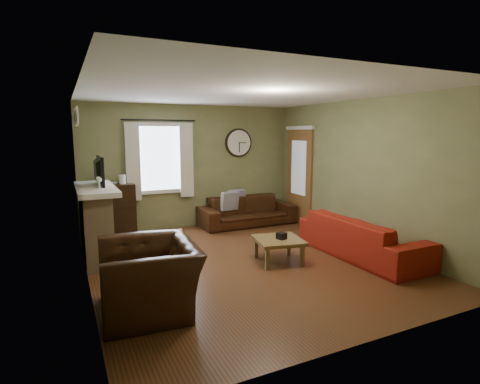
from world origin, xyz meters
name	(u,v)px	position (x,y,z in m)	size (l,w,h in m)	color
floor	(245,261)	(0.00, 0.00, 0.00)	(4.60, 5.20, 0.00)	#4E2C17
ceiling	(246,93)	(0.00, 0.00, 2.60)	(4.60, 5.20, 0.00)	white
wall_left	(83,189)	(-2.30, 0.00, 1.30)	(0.00, 5.20, 2.60)	olive
wall_right	(360,173)	(2.30, 0.00, 1.30)	(0.00, 5.20, 2.60)	olive
wall_back	(192,167)	(0.00, 2.60, 1.30)	(4.60, 0.00, 2.60)	olive
wall_front	(372,211)	(0.00, -2.60, 1.30)	(4.60, 0.00, 2.60)	olive
fireplace	(96,226)	(-2.10, 1.15, 0.55)	(0.40, 1.40, 1.10)	tan
firebox	(109,239)	(-1.91, 1.15, 0.30)	(0.04, 0.60, 0.55)	black
mantel	(96,189)	(-2.07, 1.15, 1.14)	(0.58, 1.60, 0.08)	white
tv	(95,174)	(-2.05, 1.30, 1.35)	(0.60, 0.08, 0.35)	black
tv_screen	(100,171)	(-1.97, 1.30, 1.41)	(0.02, 0.62, 0.36)	#994C3F
medallion_left	(77,116)	(-2.28, 0.80, 2.25)	(0.28, 0.28, 0.03)	white
medallion_mid	(76,117)	(-2.28, 1.15, 2.25)	(0.28, 0.28, 0.03)	white
medallion_right	(75,118)	(-2.28, 1.50, 2.25)	(0.28, 0.28, 0.03)	white
window_pane	(159,158)	(-0.70, 2.58, 1.50)	(1.00, 0.02, 1.30)	silver
curtain_rod	(159,120)	(-0.70, 2.48, 2.27)	(0.03, 0.03, 1.50)	black
curtain_left	(133,162)	(-1.25, 2.48, 1.45)	(0.28, 0.04, 1.55)	beige
curtain_right	(187,160)	(-0.15, 2.48, 1.45)	(0.28, 0.04, 1.55)	beige
wall_clock	(239,143)	(1.10, 2.55, 1.80)	(0.64, 0.06, 0.64)	white
door	(299,177)	(2.27, 1.85, 1.05)	(0.05, 0.90, 2.10)	brown
bookshelf	(112,211)	(-1.71, 2.39, 0.52)	(0.87, 0.37, 1.04)	black
book	(110,188)	(-1.70, 2.48, 0.96)	(0.17, 0.24, 0.02)	brown
sofa_brown	(247,211)	(1.12, 2.16, 0.31)	(2.12, 0.83, 0.62)	black
pillow_left	(236,199)	(0.97, 2.41, 0.55)	(0.42, 0.13, 0.42)	gray
pillow_right	(230,201)	(0.73, 2.25, 0.55)	(0.40, 0.12, 0.40)	gray
sofa_red	(362,237)	(1.84, -0.59, 0.33)	(2.27, 0.89, 0.66)	maroon
armchair	(149,277)	(-1.71, -1.00, 0.39)	(1.20, 1.05, 0.78)	black
coffee_table	(278,250)	(0.47, -0.24, 0.19)	(0.70, 0.70, 0.37)	brown
tissue_box	(281,237)	(0.50, -0.27, 0.40)	(0.13, 0.13, 0.10)	black
wine_glass_a	(100,185)	(-2.05, 0.59, 1.28)	(0.07, 0.07, 0.19)	white
wine_glass_b	(99,183)	(-2.05, 0.75, 1.28)	(0.07, 0.07, 0.19)	white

